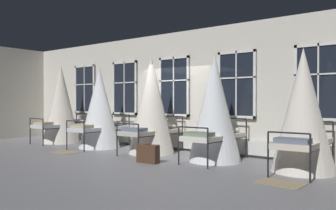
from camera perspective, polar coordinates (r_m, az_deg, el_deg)
name	(u,v)px	position (r m, az deg, el deg)	size (l,w,h in m)	color
ground	(150,154)	(10.07, -2.86, -7.79)	(26.09, 26.09, 0.00)	slate
back_wall_with_windows	(176,91)	(10.92, 1.30, 2.28)	(14.05, 0.10, 3.58)	beige
window_bank	(174,114)	(10.82, 0.93, -1.46)	(9.51, 0.10, 2.76)	black
cot_first	(61,105)	(13.14, -16.80, 0.04)	(1.30, 1.96, 2.76)	black
cot_second	(99,109)	(11.42, -10.95, -0.58)	(1.30, 1.97, 2.54)	black
cot_third	(151,106)	(10.01, -2.68, -0.14)	(1.30, 1.96, 2.75)	black
cot_fourth	(215,109)	(8.77, 7.49, -0.69)	(1.30, 1.95, 2.62)	black
cot_fifth	(303,111)	(7.89, 20.87, -0.97)	(1.30, 1.97, 2.59)	black
rug_second	(65,152)	(10.70, -16.23, -7.28)	(0.80, 0.56, 0.01)	#8E7A5B
rug_fifth	(281,183)	(6.81, 17.64, -11.88)	(0.80, 0.56, 0.01)	#8E7A5B
suitcase_dark	(148,154)	(8.55, -3.23, -7.79)	(0.57, 0.24, 0.47)	#472D1E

